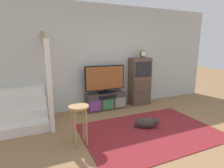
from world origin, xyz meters
The scene contains 10 objects.
ground_plane centered at (0.00, 0.00, 0.00)m, with size 20.00×20.00×0.00m, color olive.
back_wall centered at (0.00, 2.46, 1.35)m, with size 6.40×0.12×2.70m, color #B2B7B2.
area_rug centered at (0.00, 0.60, 0.01)m, with size 2.60×1.80×0.01m, color maroon.
media_console centered at (-0.30, 2.19, 0.22)m, with size 1.05×0.38×0.43m.
television centered at (-0.30, 2.22, 0.82)m, with size 1.08×0.22×0.73m.
side_cabinet centered at (0.76, 2.20, 0.66)m, with size 0.58×0.38×1.33m.
desk_clock centered at (0.84, 2.19, 1.43)m, with size 0.18×0.08×0.21m.
staircase centered at (-2.24, 2.20, 0.37)m, with size 1.00×1.36×2.20m.
bar_stool_near centered at (-1.37, 0.71, 0.52)m, with size 0.34×0.34×0.70m.
dog centered at (0.05, 0.77, 0.12)m, with size 0.50×0.38×0.23m.
Camera 1 is at (-2.03, -2.13, 1.69)m, focal length 29.27 mm.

